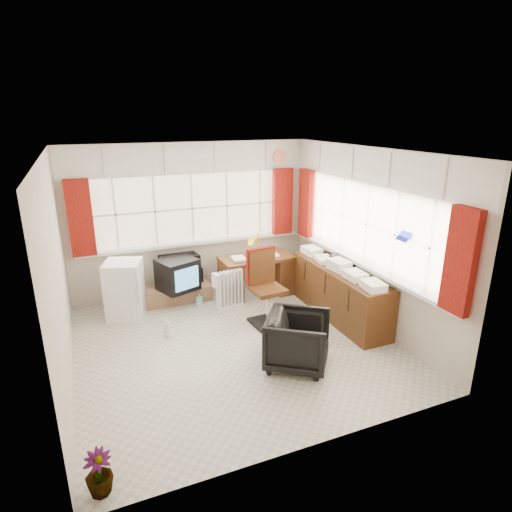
{
  "coord_description": "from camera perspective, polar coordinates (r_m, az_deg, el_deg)",
  "views": [
    {
      "loc": [
        -1.67,
        -4.75,
        2.91
      ],
      "look_at": [
        0.53,
        0.55,
        1.0
      ],
      "focal_mm": 30.0,
      "sensor_mm": 36.0,
      "label": 1
    }
  ],
  "objects": [
    {
      "name": "overhead_cabinets",
      "position": [
        6.35,
        2.28,
        12.42
      ],
      "size": [
        3.98,
        3.98,
        0.48
      ],
      "color": "white",
      "rests_on": "room_walls"
    },
    {
      "name": "spray_bottle_b",
      "position": [
        6.94,
        -7.57,
        -5.7
      ],
      "size": [
        0.11,
        0.12,
        0.19
      ],
      "primitive_type": "imported",
      "rotation": [
        0.0,
        0.0,
        -0.42
      ],
      "color": "#94DDCC",
      "rests_on": "ground"
    },
    {
      "name": "radiator",
      "position": [
        6.65,
        -3.53,
        -5.09
      ],
      "size": [
        0.45,
        0.26,
        0.64
      ],
      "color": "white",
      "rests_on": "ground"
    },
    {
      "name": "desk",
      "position": [
        7.12,
        0.02,
        -2.43
      ],
      "size": [
        1.19,
        0.6,
        0.71
      ],
      "color": "#572814",
      "rests_on": "ground"
    },
    {
      "name": "spray_bottle_a",
      "position": [
        6.05,
        -11.72,
        -9.3
      ],
      "size": [
        0.11,
        0.11,
        0.27
      ],
      "primitive_type": "imported",
      "rotation": [
        0.0,
        0.0,
        -0.09
      ],
      "color": "white",
      "rests_on": "ground"
    },
    {
      "name": "mini_fridge",
      "position": [
        6.65,
        -17.11,
        -4.31
      ],
      "size": [
        0.64,
        0.65,
        0.87
      ],
      "color": "white",
      "rests_on": "ground"
    },
    {
      "name": "hifi_stack",
      "position": [
        7.18,
        -10.14,
        -1.71
      ],
      "size": [
        0.71,
        0.51,
        0.47
      ],
      "color": "black",
      "rests_on": "tv_bench"
    },
    {
      "name": "tv_bench",
      "position": [
        7.13,
        -11.79,
        -5.0
      ],
      "size": [
        1.4,
        0.5,
        0.25
      ],
      "primitive_type": "cube",
      "color": "#99704C",
      "rests_on": "ground"
    },
    {
      "name": "window_back",
      "position": [
        7.17,
        -8.26,
        2.31
      ],
      "size": [
        3.7,
        0.12,
        3.6
      ],
      "color": "#FEEAC9",
      "rests_on": "room_walls"
    },
    {
      "name": "window_right",
      "position": [
        6.28,
        13.93,
        -0.38
      ],
      "size": [
        0.12,
        3.7,
        3.6
      ],
      "color": "#FEEAC9",
      "rests_on": "room_walls"
    },
    {
      "name": "room_walls",
      "position": [
        5.23,
        -3.09,
        2.73
      ],
      "size": [
        4.0,
        4.0,
        4.0
      ],
      "color": "beige",
      "rests_on": "ground"
    },
    {
      "name": "task_chair",
      "position": [
        6.18,
        1.09,
        -3.72
      ],
      "size": [
        0.49,
        0.52,
        1.1
      ],
      "color": "black",
      "rests_on": "ground"
    },
    {
      "name": "file_tray",
      "position": [
        6.59,
        11.77,
        -0.54
      ],
      "size": [
        0.37,
        0.43,
        0.13
      ],
      "primitive_type": "cube",
      "rotation": [
        0.0,
        0.0,
        0.23
      ],
      "color": "black",
      "rests_on": "credenza"
    },
    {
      "name": "curtains",
      "position": [
        6.41,
        1.95,
        5.27
      ],
      "size": [
        3.83,
        3.83,
        1.15
      ],
      "color": "maroon",
      "rests_on": "room_walls"
    },
    {
      "name": "flower_vase",
      "position": [
        4.01,
        -20.24,
        -25.52
      ],
      "size": [
        0.24,
        0.24,
        0.39
      ],
      "primitive_type": "imported",
      "rotation": [
        0.0,
        0.0,
        -0.11
      ],
      "color": "black",
      "rests_on": "ground"
    },
    {
      "name": "desk_lamp",
      "position": [
        6.91,
        0.24,
        2.31
      ],
      "size": [
        0.19,
        0.18,
        0.45
      ],
      "color": "yellow",
      "rests_on": "desk"
    },
    {
      "name": "office_chair",
      "position": [
        5.24,
        5.61,
        -11.15
      ],
      "size": [
        1.01,
        1.0,
        0.66
      ],
      "primitive_type": "imported",
      "rotation": [
        0.0,
        0.0,
        0.95
      ],
      "color": "black",
      "rests_on": "ground"
    },
    {
      "name": "credenza",
      "position": [
        6.51,
        10.99,
        -4.67
      ],
      "size": [
        0.5,
        2.0,
        0.85
      ],
      "color": "#572814",
      "rests_on": "ground"
    },
    {
      "name": "ground",
      "position": [
        5.81,
        -2.83,
        -11.65
      ],
      "size": [
        4.0,
        4.0,
        0.0
      ],
      "primitive_type": "plane",
      "color": "beige",
      "rests_on": "ground"
    },
    {
      "name": "crt_tv",
      "position": [
        6.87,
        -10.4,
        -2.44
      ],
      "size": [
        0.69,
        0.66,
        0.5
      ],
      "color": "black",
      "rests_on": "tv_bench"
    }
  ]
}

